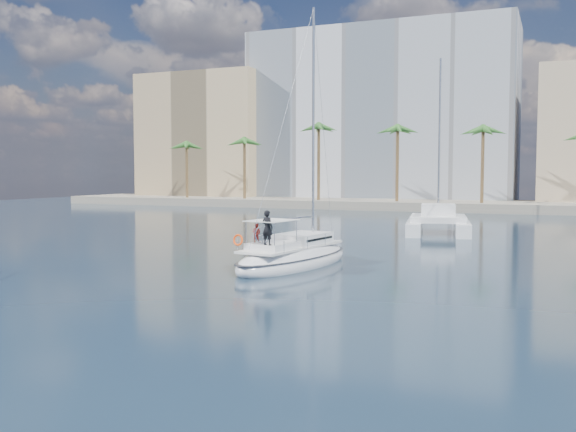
% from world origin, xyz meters
% --- Properties ---
extents(ground, '(160.00, 160.00, 0.00)m').
position_xyz_m(ground, '(0.00, 0.00, 0.00)').
color(ground, black).
rests_on(ground, ground).
extents(quay, '(120.00, 14.00, 1.20)m').
position_xyz_m(quay, '(0.00, 61.00, 0.60)').
color(quay, gray).
rests_on(quay, ground).
extents(building_modern, '(42.00, 16.00, 28.00)m').
position_xyz_m(building_modern, '(-12.00, 73.00, 14.00)').
color(building_modern, silver).
rests_on(building_modern, ground).
extents(building_tan_left, '(22.00, 14.00, 22.00)m').
position_xyz_m(building_tan_left, '(-42.00, 69.00, 11.00)').
color(building_tan_left, tan).
rests_on(building_tan_left, ground).
extents(palm_left, '(3.60, 3.60, 12.30)m').
position_xyz_m(palm_left, '(-34.00, 57.00, 10.28)').
color(palm_left, brown).
rests_on(palm_left, ground).
extents(palm_centre, '(3.60, 3.60, 12.30)m').
position_xyz_m(palm_centre, '(0.00, 57.00, 10.28)').
color(palm_centre, brown).
rests_on(palm_centre, ground).
extents(main_sloop, '(4.92, 10.88, 15.57)m').
position_xyz_m(main_sloop, '(1.03, 2.90, 0.50)').
color(main_sloop, white).
rests_on(main_sloop, ground).
extents(catamaran, '(6.85, 11.07, 15.29)m').
position_xyz_m(catamaran, '(5.19, 25.94, 1.10)').
color(catamaran, white).
rests_on(catamaran, ground).
extents(seagull, '(1.06, 0.45, 0.20)m').
position_xyz_m(seagull, '(0.33, 4.71, 0.57)').
color(seagull, silver).
rests_on(seagull, ground).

